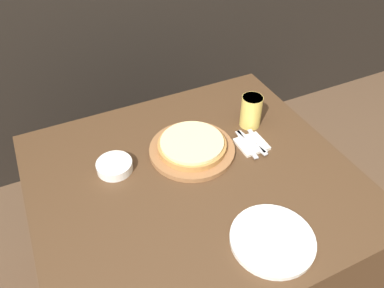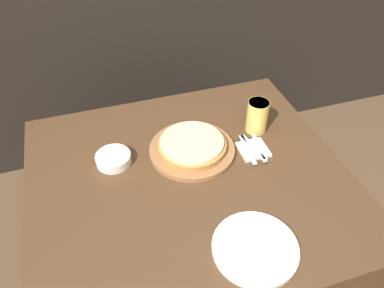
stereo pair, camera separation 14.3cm
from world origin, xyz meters
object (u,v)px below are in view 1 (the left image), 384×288
pizza_on_board (192,147)px  beer_glass (251,110)px  dinner_knife (252,143)px  spoon (257,141)px  fork (246,144)px  side_bowl (115,166)px  dinner_plate (272,240)px

pizza_on_board → beer_glass: beer_glass is taller
pizza_on_board → dinner_knife: bearing=-16.5°
spoon → dinner_knife: bearing=180.0°
dinner_knife → fork: bearing=-180.0°
beer_glass → pizza_on_board: bearing=-170.4°
spoon → pizza_on_board: bearing=165.0°
dinner_knife → spoon: (0.03, -0.00, 0.00)m
fork → side_bowl: bearing=168.5°
pizza_on_board → side_bowl: size_ratio=2.51×
pizza_on_board → side_bowl: 0.30m
pizza_on_board → fork: size_ratio=1.94×
dinner_plate → dinner_knife: bearing=66.0°
beer_glass → dinner_knife: beer_glass is taller
beer_glass → spoon: size_ratio=0.94×
beer_glass → dinner_plate: (-0.25, -0.53, -0.07)m
pizza_on_board → beer_glass: 0.30m
beer_glass → dinner_knife: size_ratio=0.80×
beer_glass → dinner_knife: 0.15m
dinner_plate → spoon: dinner_plate is taller
dinner_plate → fork: bearing=69.0°
dinner_knife → dinner_plate: bearing=-114.0°
side_bowl → spoon: size_ratio=0.91×
side_bowl → dinner_knife: side_bowl is taller
fork → spoon: size_ratio=1.17×
side_bowl → spoon: bearing=-10.5°
beer_glass → side_bowl: size_ratio=1.04×
pizza_on_board → spoon: bearing=-15.0°
dinner_plate → fork: dinner_plate is taller
beer_glass → side_bowl: 0.60m
pizza_on_board → side_bowl: (-0.30, 0.03, -0.01)m
pizza_on_board → dinner_knife: pizza_on_board is taller
beer_glass → dinner_knife: (-0.06, -0.12, -0.06)m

